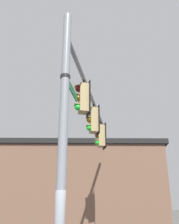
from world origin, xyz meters
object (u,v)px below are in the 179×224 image
(traffic_light_mid_outer, at_px, (101,136))
(street_name_sign, at_px, (69,85))
(traffic_light_nearest_pole, at_px, (83,98))
(traffic_light_mid_inner, at_px, (93,120))

(traffic_light_mid_outer, bearing_deg, street_name_sign, 155.86)
(traffic_light_nearest_pole, relative_size, street_name_sign, 0.98)
(traffic_light_mid_inner, bearing_deg, traffic_light_nearest_pole, 155.68)
(traffic_light_nearest_pole, height_order, traffic_light_mid_inner, same)
(traffic_light_nearest_pole, height_order, street_name_sign, traffic_light_nearest_pole)
(traffic_light_mid_inner, bearing_deg, traffic_light_mid_outer, -24.32)
(traffic_light_mid_outer, height_order, street_name_sign, traffic_light_mid_outer)
(traffic_light_mid_inner, height_order, street_name_sign, traffic_light_mid_inner)
(traffic_light_nearest_pole, relative_size, traffic_light_mid_inner, 1.00)
(traffic_light_nearest_pole, xyz_separation_m, street_name_sign, (-1.72, 0.76, -0.49))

